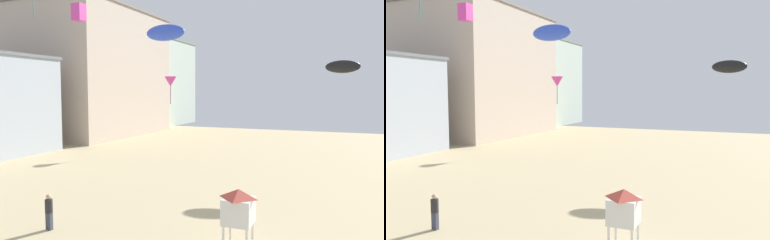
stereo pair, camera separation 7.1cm
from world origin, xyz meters
The scene contains 8 objects.
boardwalk_hotel_mid centered at (-25.21, 43.53, 8.86)m, with size 18.18×20.95×17.71m.
boardwalk_hotel_far centered at (-25.21, 62.61, 7.90)m, with size 14.11×14.56×15.79m.
kite_flyer centered at (-1.34, 11.64, 0.92)m, with size 0.34×0.34×1.64m.
lifeguard_stand centered at (7.22, 12.54, 1.84)m, with size 1.10×1.10×2.55m.
kite_black_parafoil centered at (10.43, 30.08, 8.15)m, with size 2.53×0.70×0.99m.
kite_blue_parafoil centered at (-0.45, 21.51, 10.16)m, with size 2.81×0.78×1.09m.
kite_magenta_delta centered at (-7.03, 35.56, 7.32)m, with size 1.32×1.32×3.00m.
kite_magenta_box centered at (-11.21, 25.87, 13.20)m, with size 0.94×0.94×1.48m.
Camera 2 is at (11.10, -0.92, 6.25)m, focal length 34.84 mm.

